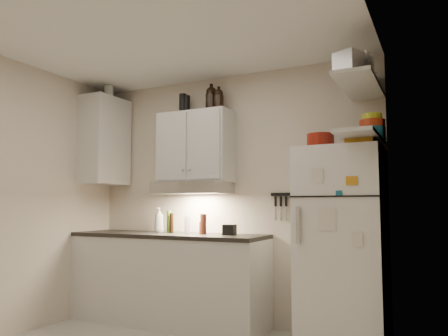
% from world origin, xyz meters
% --- Properties ---
extents(ceiling, '(3.20, 3.00, 0.02)m').
position_xyz_m(ceiling, '(0.00, 0.00, 2.61)').
color(ceiling, white).
rests_on(ceiling, ground).
extents(back_wall, '(3.20, 0.02, 2.60)m').
position_xyz_m(back_wall, '(0.00, 1.51, 1.30)').
color(back_wall, beige).
rests_on(back_wall, ground).
extents(right_wall, '(0.02, 3.00, 2.60)m').
position_xyz_m(right_wall, '(1.61, 0.00, 1.30)').
color(right_wall, beige).
rests_on(right_wall, ground).
extents(base_cabinet, '(2.10, 0.60, 0.88)m').
position_xyz_m(base_cabinet, '(-0.55, 1.20, 0.44)').
color(base_cabinet, silver).
rests_on(base_cabinet, floor).
extents(countertop, '(2.10, 0.62, 0.04)m').
position_xyz_m(countertop, '(-0.55, 1.20, 0.90)').
color(countertop, black).
rests_on(countertop, base_cabinet).
extents(upper_cabinet, '(0.80, 0.33, 0.75)m').
position_xyz_m(upper_cabinet, '(-0.30, 1.33, 1.83)').
color(upper_cabinet, silver).
rests_on(upper_cabinet, back_wall).
extents(side_cabinet, '(0.33, 0.55, 1.00)m').
position_xyz_m(side_cabinet, '(-1.44, 1.20, 1.95)').
color(side_cabinet, silver).
rests_on(side_cabinet, left_wall).
extents(range_hood, '(0.76, 0.46, 0.12)m').
position_xyz_m(range_hood, '(-0.30, 1.27, 1.39)').
color(range_hood, silver).
rests_on(range_hood, back_wall).
extents(fridge, '(0.70, 0.68, 1.70)m').
position_xyz_m(fridge, '(1.25, 1.16, 0.85)').
color(fridge, white).
rests_on(fridge, floor).
extents(shelf_hi, '(0.30, 0.95, 0.03)m').
position_xyz_m(shelf_hi, '(1.45, 1.02, 2.20)').
color(shelf_hi, silver).
rests_on(shelf_hi, right_wall).
extents(shelf_lo, '(0.30, 0.95, 0.03)m').
position_xyz_m(shelf_lo, '(1.45, 1.02, 1.76)').
color(shelf_lo, silver).
rests_on(shelf_lo, right_wall).
extents(knife_strip, '(0.42, 0.02, 0.03)m').
position_xyz_m(knife_strip, '(0.70, 1.49, 1.32)').
color(knife_strip, black).
rests_on(knife_strip, back_wall).
extents(dutch_oven, '(0.28, 0.28, 0.14)m').
position_xyz_m(dutch_oven, '(1.08, 1.14, 1.77)').
color(dutch_oven, maroon).
rests_on(dutch_oven, fridge).
extents(book_stack, '(0.23, 0.28, 0.09)m').
position_xyz_m(book_stack, '(1.45, 1.03, 1.75)').
color(book_stack, orange).
rests_on(book_stack, fridge).
extents(spice_jar, '(0.08, 0.08, 0.11)m').
position_xyz_m(spice_jar, '(1.33, 1.17, 1.76)').
color(spice_jar, silver).
rests_on(spice_jar, fridge).
extents(stock_pot, '(0.32, 0.32, 0.18)m').
position_xyz_m(stock_pot, '(1.43, 1.38, 2.30)').
color(stock_pot, silver).
rests_on(stock_pot, shelf_hi).
extents(tin_a, '(0.25, 0.23, 0.22)m').
position_xyz_m(tin_a, '(1.44, 0.95, 2.32)').
color(tin_a, '#AAAAAD').
rests_on(tin_a, shelf_hi).
extents(tin_b, '(0.24, 0.24, 0.18)m').
position_xyz_m(tin_b, '(1.41, 0.75, 2.31)').
color(tin_b, '#AAAAAD').
rests_on(tin_b, shelf_hi).
extents(bowl_teal, '(0.27, 0.27, 0.11)m').
position_xyz_m(bowl_teal, '(1.48, 1.29, 1.83)').
color(bowl_teal, '#186A86').
rests_on(bowl_teal, shelf_lo).
extents(bowl_orange, '(0.22, 0.22, 0.07)m').
position_xyz_m(bowl_orange, '(1.50, 1.28, 1.92)').
color(bowl_orange, red).
rests_on(bowl_orange, bowl_teal).
extents(bowl_yellow, '(0.17, 0.17, 0.05)m').
position_xyz_m(bowl_yellow, '(1.50, 1.28, 1.98)').
color(bowl_yellow, '#CCDB26').
rests_on(bowl_yellow, bowl_orange).
extents(plates, '(0.32, 0.32, 0.06)m').
position_xyz_m(plates, '(1.42, 1.08, 1.81)').
color(plates, '#186A86').
rests_on(plates, shelf_lo).
extents(growler_a, '(0.13, 0.13, 0.29)m').
position_xyz_m(growler_a, '(-0.16, 1.41, 2.35)').
color(growler_a, black).
rests_on(growler_a, upper_cabinet).
extents(growler_b, '(0.11, 0.11, 0.24)m').
position_xyz_m(growler_b, '(-0.04, 1.36, 2.32)').
color(growler_b, black).
rests_on(growler_b, upper_cabinet).
extents(thermos_a, '(0.08, 0.08, 0.21)m').
position_xyz_m(thermos_a, '(-0.45, 1.39, 2.31)').
color(thermos_a, black).
rests_on(thermos_a, upper_cabinet).
extents(thermos_b, '(0.09, 0.09, 0.23)m').
position_xyz_m(thermos_b, '(-0.49, 1.37, 2.32)').
color(thermos_b, black).
rests_on(thermos_b, upper_cabinet).
extents(side_jar, '(0.13, 0.13, 0.14)m').
position_xyz_m(side_jar, '(-1.39, 1.20, 2.52)').
color(side_jar, silver).
rests_on(side_jar, side_cabinet).
extents(soap_bottle, '(0.12, 0.12, 0.30)m').
position_xyz_m(soap_bottle, '(-0.78, 1.36, 1.07)').
color(soap_bottle, silver).
rests_on(soap_bottle, countertop).
extents(pepper_mill, '(0.07, 0.07, 0.20)m').
position_xyz_m(pepper_mill, '(-0.15, 1.23, 1.02)').
color(pepper_mill, '#58281A').
rests_on(pepper_mill, countertop).
extents(oil_bottle, '(0.06, 0.06, 0.24)m').
position_xyz_m(oil_bottle, '(-0.60, 1.28, 1.04)').
color(oil_bottle, '#44681A').
rests_on(oil_bottle, countertop).
extents(vinegar_bottle, '(0.06, 0.06, 0.21)m').
position_xyz_m(vinegar_bottle, '(-0.54, 1.25, 1.03)').
color(vinegar_bottle, black).
rests_on(vinegar_bottle, countertop).
extents(clear_bottle, '(0.07, 0.07, 0.18)m').
position_xyz_m(clear_bottle, '(-0.36, 1.27, 1.01)').
color(clear_bottle, silver).
rests_on(clear_bottle, countertop).
extents(red_jar, '(0.08, 0.08, 0.12)m').
position_xyz_m(red_jar, '(-0.17, 1.24, 0.98)').
color(red_jar, maroon).
rests_on(red_jar, countertop).
extents(caddy, '(0.12, 0.09, 0.10)m').
position_xyz_m(caddy, '(0.15, 1.23, 0.97)').
color(caddy, black).
rests_on(caddy, countertop).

